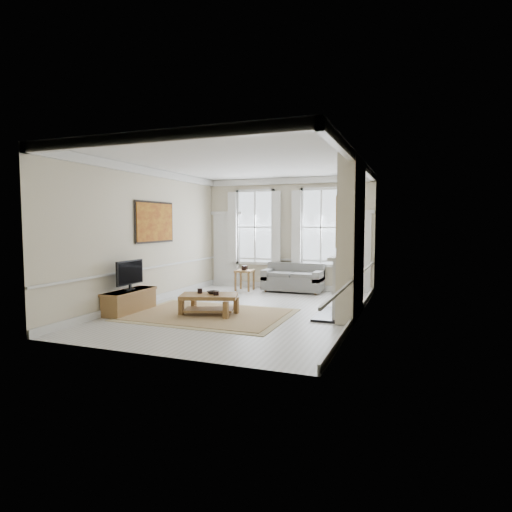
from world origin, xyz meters
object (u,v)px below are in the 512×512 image
at_px(sofa, 293,280).
at_px(side_table, 245,274).
at_px(tv_stand, 130,301).
at_px(coffee_table, 209,298).

bearing_deg(sofa, side_table, -167.63).
bearing_deg(tv_stand, coffee_table, 11.74).
relative_size(sofa, side_table, 2.83).
height_order(side_table, tv_stand, side_table).
bearing_deg(side_table, coffee_table, -80.54).
height_order(coffee_table, tv_stand, tv_stand).
distance_m(side_table, tv_stand, 4.08).
bearing_deg(side_table, tv_stand, -107.70).
xyz_separation_m(side_table, tv_stand, (-1.24, -3.88, -0.25)).
bearing_deg(coffee_table, sofa, 58.71).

